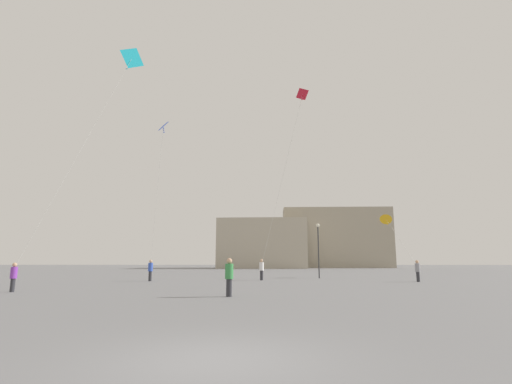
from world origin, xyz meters
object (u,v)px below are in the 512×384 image
(person_in_white, at_px, (262,269))
(building_centre_hall, at_px, (336,238))
(building_left_hall, at_px, (263,244))
(kite_crimson_delta, at_px, (301,100))
(kite_cyan_delta, at_px, (130,62))
(person_in_purple, at_px, (14,276))
(lamppost_east, at_px, (318,242))
(person_in_grey, at_px, (418,270))
(kite_cobalt_delta, at_px, (163,129))
(kite_amber_diamond, at_px, (386,219))
(person_in_green, at_px, (229,275))
(person_in_blue, at_px, (150,269))

(person_in_white, height_order, building_centre_hall, building_centre_hall)
(building_left_hall, bearing_deg, person_in_white, -88.85)
(building_left_hall, bearing_deg, kite_crimson_delta, -85.66)
(kite_cyan_delta, bearing_deg, person_in_purple, -158.77)
(person_in_purple, relative_size, building_centre_hall, 0.06)
(kite_cyan_delta, distance_m, building_centre_hall, 77.39)
(building_left_hall, xyz_separation_m, lamppost_east, (6.65, -50.87, -1.91))
(person_in_purple, relative_size, person_in_grey, 0.92)
(person_in_grey, distance_m, lamppost_east, 9.86)
(person_in_white, distance_m, building_left_hall, 55.13)
(kite_cobalt_delta, relative_size, kite_crimson_delta, 0.81)
(kite_amber_diamond, height_order, lamppost_east, kite_amber_diamond)
(kite_cobalt_delta, xyz_separation_m, lamppost_east, (13.42, 9.22, -8.71))
(person_in_purple, distance_m, kite_amber_diamond, 33.93)
(person_in_grey, distance_m, person_in_green, 19.55)
(building_left_hall, bearing_deg, person_in_green, -90.05)
(person_in_white, distance_m, lamppost_east, 7.34)
(person_in_white, height_order, person_in_green, person_in_white)
(building_left_hall, distance_m, building_centre_hall, 19.18)
(kite_cyan_delta, height_order, building_left_hall, kite_cyan_delta)
(person_in_blue, height_order, kite_cyan_delta, kite_cyan_delta)
(person_in_white, xyz_separation_m, person_in_purple, (-13.44, -13.36, -0.13))
(kite_cobalt_delta, distance_m, building_centre_hall, 71.13)
(person_in_white, height_order, person_in_blue, person_in_white)
(kite_crimson_delta, bearing_deg, building_centre_hall, 78.48)
(building_centre_hall, bearing_deg, kite_cyan_delta, -109.19)
(person_in_grey, bearing_deg, person_in_white, -30.10)
(kite_cobalt_delta, relative_size, lamppost_east, 2.15)
(person_in_white, relative_size, person_in_grey, 1.05)
(kite_cyan_delta, height_order, kite_crimson_delta, kite_crimson_delta)
(person_in_blue, height_order, kite_amber_diamond, kite_amber_diamond)
(person_in_purple, xyz_separation_m, person_in_blue, (4.05, 11.58, 0.10))
(person_in_grey, relative_size, kite_cobalt_delta, 0.15)
(person_in_white, relative_size, kite_cobalt_delta, 0.16)
(kite_cyan_delta, bearing_deg, person_in_grey, 23.81)
(person_in_white, relative_size, kite_amber_diamond, 0.19)
(building_left_hall, height_order, lamppost_east, building_left_hall)
(kite_crimson_delta, relative_size, building_left_hall, 0.71)
(person_in_blue, xyz_separation_m, kite_amber_diamond, (22.59, 8.77, 5.12))
(kite_cobalt_delta, height_order, building_left_hall, kite_cobalt_delta)
(person_in_green, bearing_deg, person_in_blue, 166.92)
(person_in_purple, relative_size, building_left_hall, 0.08)
(person_in_purple, distance_m, kite_crimson_delta, 23.43)
(person_in_blue, distance_m, kite_cobalt_delta, 11.89)
(person_in_white, distance_m, kite_crimson_delta, 14.89)
(person_in_purple, height_order, kite_cyan_delta, kite_cyan_delta)
(kite_crimson_delta, bearing_deg, lamppost_east, 76.52)
(person_in_grey, bearing_deg, kite_amber_diamond, -113.39)
(kite_cyan_delta, relative_size, lamppost_east, 2.63)
(kite_crimson_delta, bearing_deg, kite_amber_diamond, 50.27)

